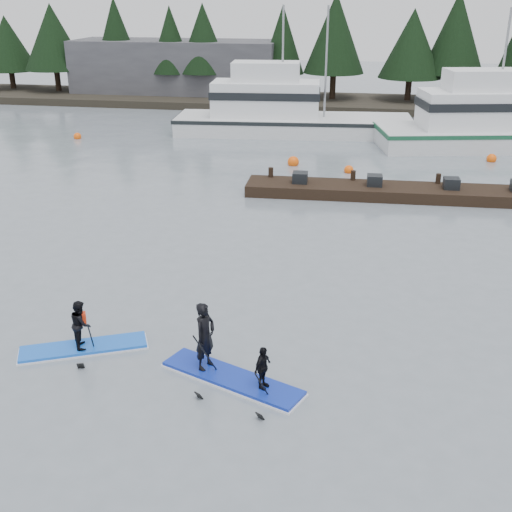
% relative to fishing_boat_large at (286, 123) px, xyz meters
% --- Properties ---
extents(ground, '(160.00, 160.00, 0.00)m').
position_rel_fishing_boat_large_xyz_m(ground, '(2.32, -30.51, -0.68)').
color(ground, slate).
rests_on(ground, ground).
extents(far_shore, '(70.00, 8.00, 0.60)m').
position_rel_fishing_boat_large_xyz_m(far_shore, '(2.32, 11.49, -0.38)').
color(far_shore, '#2D281E').
rests_on(far_shore, ground).
extents(treeline, '(60.00, 4.00, 8.00)m').
position_rel_fishing_boat_large_xyz_m(treeline, '(2.32, 11.49, -0.68)').
color(treeline, black).
rests_on(treeline, ground).
extents(waterfront_building, '(18.00, 6.00, 5.00)m').
position_rel_fishing_boat_large_xyz_m(waterfront_building, '(-11.68, 13.49, 1.82)').
color(waterfront_building, '#4C4C51').
rests_on(waterfront_building, ground).
extents(fishing_boat_large, '(16.07, 5.70, 9.11)m').
position_rel_fishing_boat_large_xyz_m(fishing_boat_large, '(0.00, 0.00, 0.00)').
color(fishing_boat_large, silver).
rests_on(fishing_boat_large, ground).
extents(fishing_boat_medium, '(16.18, 7.63, 9.13)m').
position_rel_fishing_boat_large_xyz_m(fishing_boat_medium, '(13.48, -1.85, -0.02)').
color(fishing_boat_medium, silver).
rests_on(fishing_boat_medium, ground).
extents(floating_dock, '(16.08, 2.69, 0.53)m').
position_rel_fishing_boat_large_xyz_m(floating_dock, '(8.02, -13.60, -0.41)').
color(floating_dock, black).
rests_on(floating_dock, ground).
extents(buoy_c, '(0.56, 0.56, 0.56)m').
position_rel_fishing_boat_large_xyz_m(buoy_c, '(12.56, -5.68, -0.68)').
color(buoy_c, '#FF5A0C').
rests_on(buoy_c, ground).
extents(buoy_a, '(0.50, 0.50, 0.50)m').
position_rel_fishing_boat_large_xyz_m(buoy_a, '(-13.26, -4.14, -0.68)').
color(buoy_a, '#FF5A0C').
rests_on(buoy_a, ground).
extents(buoy_b, '(0.64, 0.64, 0.64)m').
position_rel_fishing_boat_large_xyz_m(buoy_b, '(1.55, -8.49, -0.68)').
color(buoy_b, '#FF5A0C').
rests_on(buoy_b, ground).
extents(buoy_d, '(0.51, 0.51, 0.51)m').
position_rel_fishing_boat_large_xyz_m(buoy_d, '(4.67, -9.55, -0.68)').
color(buoy_d, '#FF5A0C').
rests_on(buoy_d, ground).
extents(paddleboard_solo, '(3.38, 2.14, 1.89)m').
position_rel_fishing_boat_large_xyz_m(paddleboard_solo, '(-1.57, -29.26, -0.19)').
color(paddleboard_solo, blue).
rests_on(paddleboard_solo, ground).
extents(paddleboard_duo, '(3.81, 2.26, 2.43)m').
position_rel_fishing_boat_large_xyz_m(paddleboard_duo, '(2.52, -29.94, -0.08)').
color(paddleboard_duo, '#112AA3').
rests_on(paddleboard_duo, ground).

